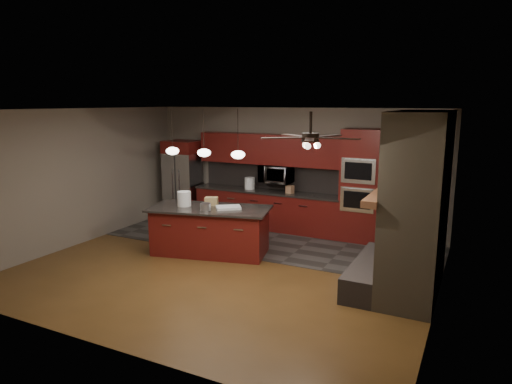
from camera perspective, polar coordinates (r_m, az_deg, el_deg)
The scene contains 22 objects.
ground at distance 8.31m, azimuth -3.58°, elevation -9.43°, with size 7.00×7.00×0.00m, color brown.
ceiling at distance 7.78m, azimuth -3.83°, elevation 10.24°, with size 7.00×6.00×0.02m, color white.
back_wall at distance 10.59m, azimuth 4.47°, elevation 2.88°, with size 7.00×0.02×2.80m, color #6A6055.
right_wall at distance 6.91m, azimuth 22.32°, elevation -2.43°, with size 0.02×6.00×2.80m, color #6A6055.
left_wall at distance 10.13m, azimuth -21.11°, elevation 1.78°, with size 0.02×6.00×2.80m, color #6A6055.
slate_tile_patch at distance 9.83m, azimuth 1.70°, elevation -6.10°, with size 7.00×2.40×0.01m, color #393633.
fireplace_column at distance 7.36m, azimuth 18.93°, elevation -2.21°, with size 1.30×2.10×2.80m.
back_cabinetry at distance 10.63m, azimuth 1.54°, elevation 0.18°, with size 3.59×0.64×2.20m.
oven_tower at distance 9.83m, azimuth 12.99°, elevation 0.74°, with size 0.80×0.63×2.38m.
microwave at distance 10.49m, azimuth 2.55°, elevation 2.27°, with size 0.73×0.41×0.50m, color silver.
refrigerator at distance 11.65m, azimuth -9.00°, elevation 1.49°, with size 0.84×0.75×1.98m.
kitchen_island at distance 8.97m, azimuth -5.76°, elevation -4.79°, with size 2.50×1.56×0.92m.
white_bucket at distance 9.03m, azimuth -8.97°, elevation -0.84°, with size 0.27×0.27×0.29m, color white.
paint_can at distance 8.63m, azimuth -6.32°, elevation -1.85°, with size 0.20×0.20×0.14m, color silver.
paint_tray at distance 8.74m, azimuth -3.47°, elevation -1.94°, with size 0.46×0.32×0.05m, color silver.
cardboard_box at distance 9.06m, azimuth -5.60°, elevation -1.14°, with size 0.25×0.18×0.16m, color #A18553.
counter_bucket at distance 10.77m, azimuth -0.79°, elevation 1.10°, with size 0.24×0.24×0.28m, color white.
counter_box at distance 10.30m, azimuth 4.26°, elevation 0.34°, with size 0.16×0.13×0.18m, color tan.
pendant_left at distance 9.33m, azimuth -10.40°, elevation 5.10°, with size 0.26×0.26×0.92m.
pendant_center at distance 8.90m, azimuth -6.51°, elevation 4.93°, with size 0.26×0.26×0.92m.
pendant_right at distance 8.52m, azimuth -2.26°, elevation 4.71°, with size 0.26×0.26×0.92m.
ceiling_fan at distance 6.31m, azimuth 6.81°, elevation 6.85°, with size 1.27×1.33×0.41m.
Camera 1 is at (3.92, -6.72, 2.93)m, focal length 32.00 mm.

